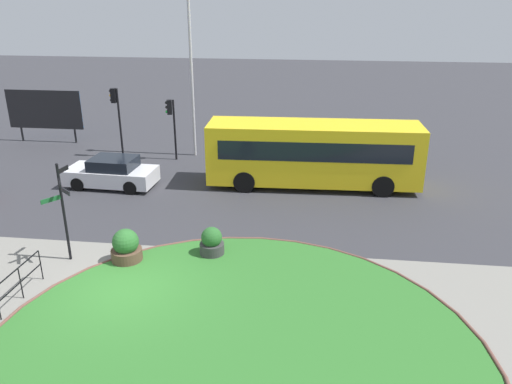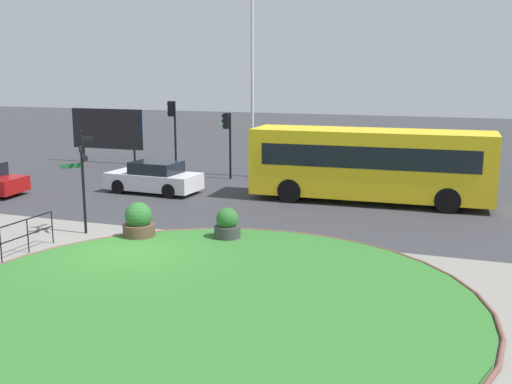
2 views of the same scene
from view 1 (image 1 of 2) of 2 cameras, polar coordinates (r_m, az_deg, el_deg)
The scene contains 13 objects.
ground at distance 16.43m, azimuth -14.57°, elevation -10.75°, with size 120.00×120.00×0.00m, color #333338.
sidewalk_paving at distance 15.28m, azimuth -16.60°, elevation -13.63°, with size 32.00×8.99×0.02m, color gray.
grass_island at distance 13.42m, azimuth -2.69°, elevation -17.94°, with size 12.98×12.98×0.10m, color #2D6B28.
grass_kerb_ring at distance 13.42m, azimuth -2.69°, elevation -17.93°, with size 13.29×13.29×0.11m, color brown.
signpost_directional at distance 17.86m, azimuth -20.98°, elevation -1.34°, with size 0.98×1.18×3.50m.
bus_yellow at distance 23.89m, azimuth 6.47°, elevation 4.40°, with size 9.91×2.82×3.01m.
car_far_lane at distance 24.89m, azimuth -15.94°, elevation 2.08°, with size 4.27×2.06×1.42m.
traffic_light_near at distance 27.85m, azimuth -9.54°, elevation 8.44°, with size 0.48×0.32×3.32m.
traffic_light_far at distance 28.88m, azimuth -15.51°, elevation 9.18°, with size 0.49×0.26×3.85m.
lamppost_tall at distance 28.06m, azimuth -7.33°, elevation 14.16°, with size 0.32×0.32×9.60m.
billboard_left at distance 33.68m, azimuth -22.72°, elevation 8.53°, with size 4.75×0.15×3.20m.
planter_near_signpost at distance 17.77m, azimuth -14.43°, elevation -6.12°, with size 1.05×1.05×1.22m.
planter_kerbside at distance 17.72m, azimuth -5.00°, elevation -5.77°, with size 0.86×0.86×1.08m.
Camera 1 is at (5.68, -12.83, 8.56)m, focal length 35.48 mm.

